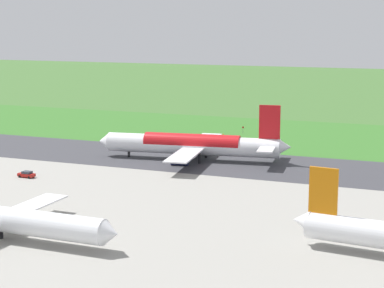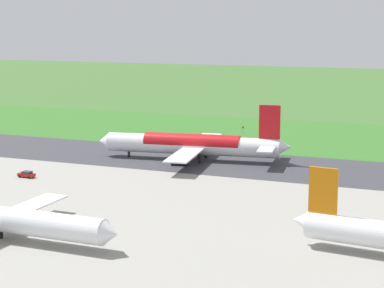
{
  "view_description": "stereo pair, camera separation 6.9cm",
  "coord_description": "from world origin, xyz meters",
  "px_view_note": "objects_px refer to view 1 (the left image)",
  "views": [
    {
      "loc": [
        -79.52,
        167.61,
        37.12
      ],
      "look_at": [
        -12.69,
        0.0,
        4.5
      ],
      "focal_mm": 62.87,
      "sensor_mm": 36.0,
      "label": 1
    },
    {
      "loc": [
        -79.59,
        167.58,
        37.12
      ],
      "look_at": [
        -12.69,
        0.0,
        4.5
      ],
      "focal_mm": 62.87,
      "sensor_mm": 36.0,
      "label": 2
    }
  ],
  "objects_px": {
    "airliner_main": "(193,145)",
    "traffic_cone_orange": "(223,134)",
    "service_car_followme": "(27,174)",
    "no_stopping_sign": "(243,130)"
  },
  "relations": [
    {
      "from": "airliner_main",
      "to": "traffic_cone_orange",
      "type": "height_order",
      "value": "airliner_main"
    },
    {
      "from": "service_car_followme",
      "to": "no_stopping_sign",
      "type": "distance_m",
      "value": 87.03
    },
    {
      "from": "service_car_followme",
      "to": "no_stopping_sign",
      "type": "xyz_separation_m",
      "value": [
        -29.24,
        -81.97,
        0.67
      ]
    },
    {
      "from": "service_car_followme",
      "to": "traffic_cone_orange",
      "type": "height_order",
      "value": "service_car_followme"
    },
    {
      "from": "airliner_main",
      "to": "no_stopping_sign",
      "type": "height_order",
      "value": "airliner_main"
    },
    {
      "from": "traffic_cone_orange",
      "to": "no_stopping_sign",
      "type": "bearing_deg",
      "value": -143.67
    },
    {
      "from": "airliner_main",
      "to": "traffic_cone_orange",
      "type": "distance_m",
      "value": 43.82
    },
    {
      "from": "no_stopping_sign",
      "to": "traffic_cone_orange",
      "type": "relative_size",
      "value": 4.62
    },
    {
      "from": "service_car_followme",
      "to": "traffic_cone_orange",
      "type": "distance_m",
      "value": 81.3
    },
    {
      "from": "service_car_followme",
      "to": "traffic_cone_orange",
      "type": "relative_size",
      "value": 7.78
    }
  ]
}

